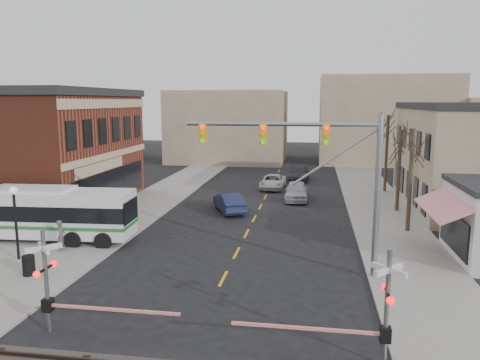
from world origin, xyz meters
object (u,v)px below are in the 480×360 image
(pedestrian_near, at_px, (61,236))
(trash_bin, at_px, (29,265))
(rr_crossing_east, at_px, (373,308))
(car_a, at_px, (296,191))
(street_lamp, at_px, (15,207))
(rr_crossing_west, at_px, (57,283))
(car_c, at_px, (273,182))
(traffic_signal_mast, at_px, (322,162))
(car_d, at_px, (299,173))
(car_b, at_px, (229,202))
(pedestrian_far, at_px, (71,217))
(transit_bus, at_px, (33,212))

(pedestrian_near, bearing_deg, trash_bin, 173.76)
(rr_crossing_east, height_order, car_a, rr_crossing_east)
(trash_bin, distance_m, car_a, 23.79)
(street_lamp, xyz_separation_m, pedestrian_near, (1.58, 1.68, -2.00))
(rr_crossing_west, height_order, car_c, rr_crossing_west)
(traffic_signal_mast, height_order, street_lamp, traffic_signal_mast)
(rr_crossing_west, height_order, car_d, rr_crossing_west)
(trash_bin, relative_size, car_b, 0.21)
(rr_crossing_west, xyz_separation_m, rr_crossing_east, (11.26, -0.34, 0.00))
(street_lamp, bearing_deg, car_a, 52.01)
(rr_crossing_east, distance_m, pedestrian_far, 22.08)
(street_lamp, distance_m, pedestrian_near, 3.05)
(traffic_signal_mast, height_order, car_c, traffic_signal_mast)
(car_d, xyz_separation_m, pedestrian_near, (-12.57, -27.18, 0.27))
(car_d, xyz_separation_m, pedestrian_far, (-14.17, -23.17, 0.31))
(car_b, height_order, car_c, car_b)
(traffic_signal_mast, bearing_deg, trash_bin, -169.76)
(transit_bus, distance_m, rr_crossing_west, 13.25)
(car_a, distance_m, pedestrian_near, 20.91)
(trash_bin, distance_m, car_c, 27.37)
(rr_crossing_east, bearing_deg, pedestrian_near, 150.63)
(car_a, bearing_deg, street_lamp, -128.95)
(rr_crossing_west, xyz_separation_m, car_a, (7.82, 25.36, -1.15))
(street_lamp, bearing_deg, pedestrian_far, 90.26)
(car_b, distance_m, car_d, 16.52)
(street_lamp, distance_m, trash_bin, 3.73)
(trash_bin, relative_size, car_d, 0.19)
(rr_crossing_west, bearing_deg, trash_bin, 131.97)
(car_b, xyz_separation_m, car_c, (2.55, 10.40, -0.08))
(traffic_signal_mast, xyz_separation_m, pedestrian_near, (-14.54, 1.19, -4.69))
(traffic_signal_mast, relative_size, car_d, 1.81)
(street_lamp, xyz_separation_m, trash_bin, (1.96, -2.06, -2.41))
(car_b, bearing_deg, street_lamp, 30.56)
(traffic_signal_mast, relative_size, car_c, 1.91)
(traffic_signal_mast, relative_size, trash_bin, 9.53)
(car_b, bearing_deg, pedestrian_far, 14.39)
(car_c, bearing_deg, car_a, -62.64)
(car_b, bearing_deg, pedestrian_near, 31.88)
(rr_crossing_west, bearing_deg, street_lamp, 132.45)
(transit_bus, bearing_deg, traffic_signal_mast, -10.16)
(car_c, bearing_deg, trash_bin, -109.31)
(traffic_signal_mast, relative_size, rr_crossing_west, 1.68)
(rr_crossing_west, distance_m, rr_crossing_east, 11.27)
(traffic_signal_mast, bearing_deg, street_lamp, -178.24)
(traffic_signal_mast, height_order, rr_crossing_east, traffic_signal_mast)
(pedestrian_near, bearing_deg, car_b, -46.05)
(traffic_signal_mast, distance_m, rr_crossing_west, 12.82)
(pedestrian_far, bearing_deg, car_a, -6.55)
(car_d, bearing_deg, traffic_signal_mast, -82.65)
(car_a, relative_size, car_b, 1.04)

